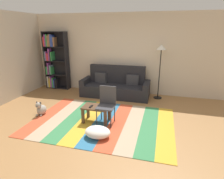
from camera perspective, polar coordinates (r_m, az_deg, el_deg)
The scene contains 12 objects.
ground_plane at distance 4.62m, azimuth -1.84°, elevation -10.30°, with size 14.00×14.00×0.00m, color #9E7042.
back_wall at distance 6.61m, azimuth 4.60°, elevation 10.57°, with size 6.80×0.10×2.70m, color beige.
left_wall at distance 6.59m, azimuth -29.70°, elevation 8.31°, with size 0.10×5.50×2.70m, color beige.
rug at distance 4.73m, azimuth -2.93°, elevation -9.55°, with size 3.40×2.39×0.01m.
couch at distance 6.37m, azimuth 1.08°, elevation 1.02°, with size 2.26×0.80×1.00m.
bookshelf at distance 7.42m, azimuth -17.14°, elevation 8.21°, with size 0.90×0.28×2.09m.
coffee_table at distance 4.59m, azimuth -4.80°, elevation -6.13°, with size 0.64×0.41×0.40m.
pouf at distance 4.05m, azimuth -4.38°, elevation -12.70°, with size 0.54×0.42×0.23m, color white.
dog at distance 5.35m, azimuth -20.63°, elevation -5.55°, with size 0.22×0.35×0.40m.
standing_lamp at distance 6.09m, azimuth 14.56°, elevation 10.25°, with size 0.32×0.32×1.72m.
tv_remote at distance 4.53m, azimuth -6.36°, elevation -5.09°, with size 0.04×0.15×0.02m, color black.
folding_chair at distance 4.47m, azimuth -1.59°, elevation -3.74°, with size 0.40×0.40×0.90m.
Camera 1 is at (1.21, -3.89, 2.18)m, focal length 30.30 mm.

